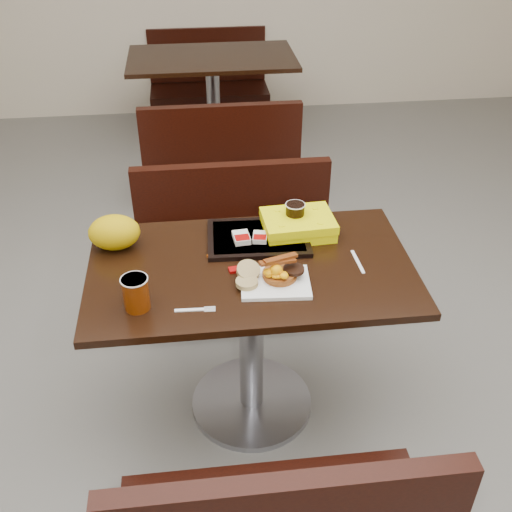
{
  "coord_description": "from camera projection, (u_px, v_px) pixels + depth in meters",
  "views": [
    {
      "loc": [
        -0.19,
        -1.82,
        2.06
      ],
      "look_at": [
        0.01,
        -0.04,
        0.82
      ],
      "focal_mm": 42.86,
      "sensor_mm": 36.0,
      "label": 1
    }
  ],
  "objects": [
    {
      "name": "condiment_syrup",
      "position": [
        213.0,
        256.0,
        2.3
      ],
      "size": [
        0.05,
        0.05,
        0.01
      ],
      "primitive_type": "cube",
      "rotation": [
        0.0,
        0.0,
        0.62
      ],
      "color": "#AA3F07",
      "rests_on": "table_near"
    },
    {
      "name": "bench_far_n",
      "position": [
        209.0,
        78.0,
        5.17
      ],
      "size": [
        1.0,
        0.46,
        0.72
      ],
      "primitive_type": null,
      "color": "black",
      "rests_on": "floor"
    },
    {
      "name": "scrambled_eggs",
      "position": [
        276.0,
        271.0,
        2.13
      ],
      "size": [
        0.1,
        0.09,
        0.04
      ],
      "primitive_type": "ellipsoid",
      "rotation": [
        0.0,
        0.0,
        -0.34
      ],
      "color": "#FFA305",
      "rests_on": "pancake_stack"
    },
    {
      "name": "table_near",
      "position": [
        251.0,
        341.0,
        2.47
      ],
      "size": [
        1.2,
        0.7,
        0.75
      ],
      "primitive_type": null,
      "color": "black",
      "rests_on": "floor"
    },
    {
      "name": "fork",
      "position": [
        189.0,
        310.0,
        2.04
      ],
      "size": [
        0.14,
        0.03,
        0.0
      ],
      "primitive_type": null,
      "rotation": [
        0.0,
        0.0,
        -0.04
      ],
      "color": "white",
      "rests_on": "table_near"
    },
    {
      "name": "knife",
      "position": [
        358.0,
        262.0,
        2.27
      ],
      "size": [
        0.02,
        0.15,
        0.0
      ],
      "primitive_type": "cube",
      "rotation": [
        0.0,
        0.0,
        -1.53
      ],
      "color": "white",
      "rests_on": "table_near"
    },
    {
      "name": "platter",
      "position": [
        275.0,
        283.0,
        2.16
      ],
      "size": [
        0.26,
        0.21,
        0.01
      ],
      "primitive_type": "cube",
      "rotation": [
        0.0,
        0.0,
        -0.07
      ],
      "color": "white",
      "rests_on": "table_near"
    },
    {
      "name": "muffin_top",
      "position": [
        248.0,
        270.0,
        2.17
      ],
      "size": [
        0.1,
        0.1,
        0.05
      ],
      "primitive_type": "cylinder",
      "rotation": [
        0.38,
        0.0,
        0.24
      ],
      "color": "tan",
      "rests_on": "platter"
    },
    {
      "name": "coffee_cup_far",
      "position": [
        295.0,
        215.0,
        2.42
      ],
      "size": [
        0.08,
        0.08,
        0.1
      ],
      "primitive_type": "cylinder",
      "rotation": [
        0.0,
        0.0,
        0.06
      ],
      "color": "black",
      "rests_on": "tray"
    },
    {
      "name": "paper_bag",
      "position": [
        114.0,
        232.0,
        2.32
      ],
      "size": [
        0.23,
        0.2,
        0.14
      ],
      "primitive_type": "ellipsoid",
      "rotation": [
        0.0,
        0.0,
        0.33
      ],
      "color": "#CE9006",
      "rests_on": "table_near"
    },
    {
      "name": "bench_near_s",
      "position": [
        276.0,
        496.0,
        1.91
      ],
      "size": [
        1.0,
        0.46,
        0.72
      ],
      "primitive_type": null,
      "color": "black",
      "rests_on": "floor"
    },
    {
      "name": "muffin_bottom",
      "position": [
        247.0,
        282.0,
        2.13
      ],
      "size": [
        0.09,
        0.09,
        0.02
      ],
      "primitive_type": "cylinder",
      "rotation": [
        0.0,
        0.0,
        0.2
      ],
      "color": "tan",
      "rests_on": "platter"
    },
    {
      "name": "floor",
      "position": [
        252.0,
        404.0,
        2.68
      ],
      "size": [
        6.0,
        7.0,
        0.01
      ],
      "primitive_type": "cube",
      "color": "slate",
      "rests_on": "ground"
    },
    {
      "name": "coffee_cup_near",
      "position": [
        136.0,
        293.0,
        2.02
      ],
      "size": [
        0.09,
        0.09,
        0.12
      ],
      "primitive_type": "cylinder",
      "rotation": [
        0.0,
        0.0,
        -0.03
      ],
      "color": "#973405",
      "rests_on": "table_near"
    },
    {
      "name": "bench_far_s",
      "position": [
        220.0,
        147.0,
        4.03
      ],
      "size": [
        1.0,
        0.46,
        0.72
      ],
      "primitive_type": null,
      "color": "black",
      "rests_on": "floor"
    },
    {
      "name": "sausage_patty",
      "position": [
        294.0,
        269.0,
        2.16
      ],
      "size": [
        0.1,
        0.1,
        0.01
      ],
      "primitive_type": "cylinder",
      "rotation": [
        0.0,
        0.0,
        -0.33
      ],
      "color": "black",
      "rests_on": "pancake_stack"
    },
    {
      "name": "tray",
      "position": [
        258.0,
        238.0,
        2.39
      ],
      "size": [
        0.41,
        0.3,
        0.02
      ],
      "primitive_type": "cube",
      "rotation": [
        0.0,
        0.0,
        -0.04
      ],
      "color": "black",
      "rests_on": "table_near"
    },
    {
      "name": "table_far",
      "position": [
        214.0,
        106.0,
        4.59
      ],
      "size": [
        1.2,
        0.7,
        0.75
      ],
      "primitive_type": null,
      "color": "black",
      "rests_on": "floor"
    },
    {
      "name": "bench_near_n",
      "position": [
        236.0,
        248.0,
        3.05
      ],
      "size": [
        1.0,
        0.46,
        0.72
      ],
      "primitive_type": null,
      "color": "black",
      "rests_on": "floor"
    },
    {
      "name": "bacon_strips",
      "position": [
        278.0,
        261.0,
        2.13
      ],
      "size": [
        0.15,
        0.1,
        0.01
      ],
      "primitive_type": null,
      "rotation": [
        0.0,
        0.0,
        0.29
      ],
      "color": "#431004",
      "rests_on": "scrambled_eggs"
    },
    {
      "name": "condiment_ketchup",
      "position": [
        235.0,
        270.0,
        2.23
      ],
      "size": [
        0.05,
        0.04,
        0.01
      ],
      "primitive_type": "cube",
      "rotation": [
        0.0,
        0.0,
        0.14
      ],
      "color": "#8C0504",
      "rests_on": "table_near"
    },
    {
      "name": "pancake_stack",
      "position": [
        280.0,
        274.0,
        2.17
      ],
      "size": [
        0.14,
        0.14,
        0.02
      ],
      "primitive_type": "cylinder",
      "rotation": [
        0.0,
        0.0,
        0.19
      ],
      "color": "#914F18",
      "rests_on": "platter"
    },
    {
      "name": "hashbrown_sleeve_right",
      "position": [
        260.0,
        237.0,
        2.36
      ],
      "size": [
        0.07,
        0.08,
        0.02
      ],
      "primitive_type": "cube",
      "rotation": [
        0.0,
        0.0,
        -0.17
      ],
      "color": "silver",
      "rests_on": "tray"
    },
    {
      "name": "clamshell",
      "position": [
        298.0,
        225.0,
        2.42
      ],
      "size": [
        0.29,
        0.22,
        0.07
      ],
      "primitive_type": "cube",
      "rotation": [
        0.0,
        0.0,
        0.06
      ],
      "color": "#F3ED04",
      "rests_on": "table_near"
    },
    {
      "name": "hashbrown_sleeve_left",
      "position": [
        241.0,
        238.0,
        2.36
      ],
      "size": [
        0.07,
        0.09,
        0.02
      ],
      "primitive_type": "cube",
      "rotation": [
        0.0,
        0.0,
        0.1
      ],
      "color": "silver",
      "rests_on": "tray"
    }
  ]
}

